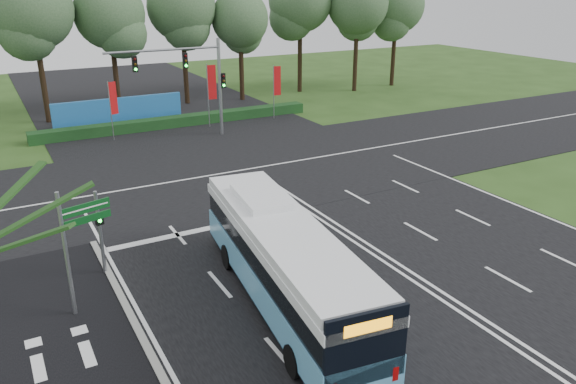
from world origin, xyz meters
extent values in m
plane|color=#274517|center=(0.00, 0.00, 0.00)|extent=(120.00, 120.00, 0.00)
cube|color=black|center=(0.00, 0.00, 0.02)|extent=(20.00, 120.00, 0.04)
cube|color=black|center=(0.00, 12.00, 0.03)|extent=(120.00, 14.00, 0.05)
cube|color=black|center=(-12.50, -3.00, 0.03)|extent=(5.00, 18.00, 0.06)
cube|color=gray|center=(-10.10, -3.00, 0.06)|extent=(0.25, 18.00, 0.12)
cube|color=#57A0CB|center=(-5.07, -2.34, 1.04)|extent=(3.91, 11.91, 1.07)
cube|color=black|center=(-5.07, -2.34, 0.56)|extent=(3.87, 11.85, 0.29)
cube|color=black|center=(-5.07, -2.34, 2.02)|extent=(3.79, 11.73, 0.93)
cube|color=white|center=(-5.07, -2.34, 2.60)|extent=(3.91, 11.91, 0.34)
cube|color=white|center=(-5.07, -2.34, 2.94)|extent=(3.80, 11.44, 0.34)
cube|color=white|center=(-4.76, 0.08, 3.24)|extent=(1.92, 3.10, 0.24)
cube|color=black|center=(-5.81, -8.08, 2.07)|extent=(2.36, 0.42, 2.14)
cube|color=orange|center=(-5.82, -8.12, 2.75)|extent=(1.36, 0.23, 0.34)
cylinder|color=black|center=(-5.78, 1.09, 0.51)|extent=(0.40, 1.04, 1.01)
cylinder|color=black|center=(-3.52, 0.80, 0.51)|extent=(0.40, 1.04, 1.01)
cylinder|color=black|center=(-6.67, -5.87, 0.51)|extent=(0.40, 1.04, 1.01)
cylinder|color=black|center=(-4.42, -6.16, 0.51)|extent=(0.40, 1.04, 1.01)
cylinder|color=gray|center=(-10.20, 3.02, 1.73)|extent=(0.14, 0.14, 3.47)
cube|color=black|center=(-10.20, 2.84, 2.38)|extent=(0.32, 0.26, 0.40)
sphere|color=#19F233|center=(-10.20, 2.74, 2.38)|extent=(0.14, 0.14, 0.14)
cylinder|color=gray|center=(-11.73, 0.54, 2.27)|extent=(0.14, 0.14, 4.55)
cube|color=#0B4217|center=(-10.91, 0.76, 3.75)|extent=(1.66, 0.51, 0.34)
cube|color=#0B4217|center=(-10.91, 0.76, 3.35)|extent=(1.66, 0.51, 0.25)
cube|color=white|center=(-10.91, 0.73, 3.75)|extent=(1.54, 0.43, 0.05)
cylinder|color=gray|center=(-5.48, 22.63, 2.14)|extent=(0.07, 0.07, 4.28)
cube|color=red|center=(-5.18, 22.74, 3.04)|extent=(0.55, 0.23, 2.28)
cylinder|color=gray|center=(2.02, 23.07, 2.45)|extent=(0.08, 0.08, 4.90)
cube|color=red|center=(2.38, 23.04, 3.48)|extent=(0.65, 0.10, 2.61)
cylinder|color=gray|center=(7.73, 23.09, 2.20)|extent=(0.07, 0.07, 4.40)
cube|color=red|center=(8.05, 23.05, 3.13)|extent=(0.59, 0.11, 2.35)
cylinder|color=gray|center=(2.00, 20.50, 3.50)|extent=(0.24, 0.24, 7.00)
cylinder|color=gray|center=(-2.00, 20.50, 6.40)|extent=(8.00, 0.16, 0.16)
cube|color=black|center=(-0.50, 20.50, 5.60)|extent=(0.32, 0.28, 1.05)
cube|color=black|center=(-4.00, 20.50, 5.60)|extent=(0.32, 0.28, 1.05)
cube|color=black|center=(2.25, 20.50, 4.00)|extent=(0.32, 0.28, 1.05)
cube|color=#133616|center=(0.00, 24.50, 0.40)|extent=(22.00, 1.20, 0.80)
cube|color=#2067B1|center=(-4.00, 27.00, 1.10)|extent=(10.00, 0.30, 2.20)
cylinder|color=black|center=(-8.83, 30.80, 4.17)|extent=(0.44, 0.44, 8.34)
sphere|color=#335532|center=(-8.83, 30.80, 8.78)|extent=(6.15, 6.15, 6.15)
cylinder|color=black|center=(-2.96, 31.67, 3.91)|extent=(0.44, 0.44, 7.82)
sphere|color=#335532|center=(-2.96, 31.67, 8.23)|extent=(5.76, 5.76, 5.76)
cylinder|color=black|center=(3.49, 32.47, 4.08)|extent=(0.44, 0.44, 8.17)
sphere|color=#335532|center=(3.49, 32.47, 8.60)|extent=(6.02, 6.02, 6.02)
cylinder|color=black|center=(8.69, 31.53, 3.56)|extent=(0.44, 0.44, 7.12)
sphere|color=#335532|center=(8.69, 31.53, 7.49)|extent=(5.25, 5.25, 5.25)
cylinder|color=black|center=(15.68, 32.62, 4.28)|extent=(0.44, 0.44, 8.56)
sphere|color=#335532|center=(15.68, 32.62, 9.01)|extent=(6.31, 6.31, 6.31)
cylinder|color=black|center=(20.90, 30.29, 4.11)|extent=(0.44, 0.44, 8.22)
sphere|color=#335532|center=(20.90, 30.29, 8.65)|extent=(6.06, 6.06, 6.06)
cylinder|color=black|center=(26.31, 30.92, 3.96)|extent=(0.44, 0.44, 7.91)
sphere|color=#335532|center=(26.31, 30.92, 8.33)|extent=(5.83, 5.83, 5.83)
camera|label=1|loc=(-13.30, -17.59, 10.88)|focal=35.00mm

